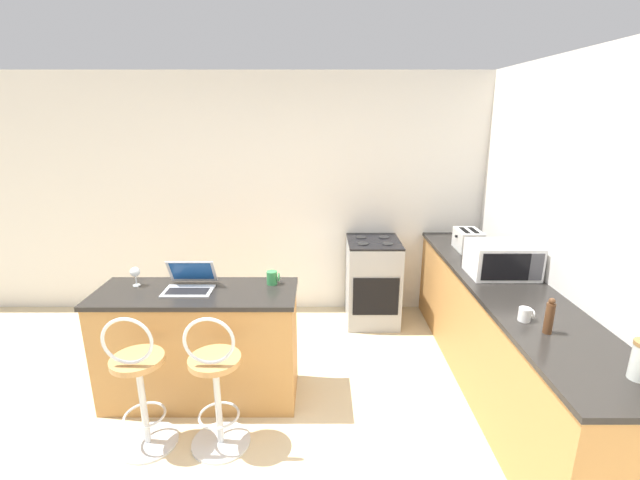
{
  "coord_description": "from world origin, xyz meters",
  "views": [
    {
      "loc": [
        0.43,
        -2.08,
        2.18
      ],
      "look_at": [
        0.42,
        1.87,
        1.01
      ],
      "focal_mm": 24.0,
      "sensor_mm": 36.0,
      "label": 1
    }
  ],
  "objects_px": {
    "bar_stool_near": "(141,386)",
    "laptop": "(191,282)",
    "microwave": "(504,260)",
    "pepper_mill": "(551,317)",
    "mug_green": "(274,278)",
    "mug_white": "(527,315)",
    "bar_stool_far": "(217,386)",
    "stove_range": "(374,281)",
    "toaster": "(470,240)",
    "wine_glass_tall": "(137,272)"
  },
  "relations": [
    {
      "from": "bar_stool_far",
      "to": "stove_range",
      "type": "height_order",
      "value": "bar_stool_far"
    },
    {
      "from": "bar_stool_near",
      "to": "toaster",
      "type": "relative_size",
      "value": 3.2
    },
    {
      "from": "bar_stool_far",
      "to": "wine_glass_tall",
      "type": "relative_size",
      "value": 6.66
    },
    {
      "from": "bar_stool_far",
      "to": "microwave",
      "type": "height_order",
      "value": "microwave"
    },
    {
      "from": "mug_green",
      "to": "wine_glass_tall",
      "type": "xyz_separation_m",
      "value": [
        -1.04,
        -0.03,
        0.06
      ]
    },
    {
      "from": "bar_stool_near",
      "to": "laptop",
      "type": "height_order",
      "value": "laptop"
    },
    {
      "from": "pepper_mill",
      "to": "toaster",
      "type": "bearing_deg",
      "value": 87.86
    },
    {
      "from": "laptop",
      "to": "toaster",
      "type": "relative_size",
      "value": 1.14
    },
    {
      "from": "stove_range",
      "to": "toaster",
      "type": "bearing_deg",
      "value": -19.31
    },
    {
      "from": "stove_range",
      "to": "mug_green",
      "type": "height_order",
      "value": "mug_green"
    },
    {
      "from": "bar_stool_far",
      "to": "mug_white",
      "type": "relative_size",
      "value": 10.63
    },
    {
      "from": "stove_range",
      "to": "mug_white",
      "type": "relative_size",
      "value": 9.72
    },
    {
      "from": "mug_green",
      "to": "mug_white",
      "type": "distance_m",
      "value": 1.78
    },
    {
      "from": "bar_stool_far",
      "to": "microwave",
      "type": "xyz_separation_m",
      "value": [
        2.16,
        0.87,
        0.57
      ]
    },
    {
      "from": "bar_stool_near",
      "to": "stove_range",
      "type": "relative_size",
      "value": 1.09
    },
    {
      "from": "stove_range",
      "to": "laptop",
      "type": "bearing_deg",
      "value": -140.57
    },
    {
      "from": "microwave",
      "to": "pepper_mill",
      "type": "relative_size",
      "value": 2.29
    },
    {
      "from": "bar_stool_far",
      "to": "wine_glass_tall",
      "type": "distance_m",
      "value": 1.12
    },
    {
      "from": "mug_green",
      "to": "pepper_mill",
      "type": "distance_m",
      "value": 1.9
    },
    {
      "from": "bar_stool_far",
      "to": "toaster",
      "type": "bearing_deg",
      "value": 36.26
    },
    {
      "from": "microwave",
      "to": "toaster",
      "type": "bearing_deg",
      "value": 94.04
    },
    {
      "from": "laptop",
      "to": "toaster",
      "type": "xyz_separation_m",
      "value": [
        2.41,
        0.96,
        0.04
      ]
    },
    {
      "from": "stove_range",
      "to": "pepper_mill",
      "type": "bearing_deg",
      "value": -67.46
    },
    {
      "from": "bar_stool_near",
      "to": "microwave",
      "type": "height_order",
      "value": "microwave"
    },
    {
      "from": "mug_green",
      "to": "pepper_mill",
      "type": "height_order",
      "value": "pepper_mill"
    },
    {
      "from": "bar_stool_near",
      "to": "mug_green",
      "type": "distance_m",
      "value": 1.17
    },
    {
      "from": "pepper_mill",
      "to": "mug_green",
      "type": "bearing_deg",
      "value": 156.08
    },
    {
      "from": "stove_range",
      "to": "pepper_mill",
      "type": "height_order",
      "value": "pepper_mill"
    },
    {
      "from": "toaster",
      "to": "wine_glass_tall",
      "type": "relative_size",
      "value": 2.08
    },
    {
      "from": "stove_range",
      "to": "wine_glass_tall",
      "type": "relative_size",
      "value": 6.09
    },
    {
      "from": "laptop",
      "to": "mug_white",
      "type": "height_order",
      "value": "laptop"
    },
    {
      "from": "pepper_mill",
      "to": "wine_glass_tall",
      "type": "distance_m",
      "value": 2.88
    },
    {
      "from": "bar_stool_far",
      "to": "pepper_mill",
      "type": "bearing_deg",
      "value": -2.59
    },
    {
      "from": "microwave",
      "to": "toaster",
      "type": "distance_m",
      "value": 0.69
    },
    {
      "from": "laptop",
      "to": "wine_glass_tall",
      "type": "relative_size",
      "value": 2.38
    },
    {
      "from": "toaster",
      "to": "pepper_mill",
      "type": "relative_size",
      "value": 1.37
    },
    {
      "from": "mug_green",
      "to": "mug_white",
      "type": "relative_size",
      "value": 1.11
    },
    {
      "from": "microwave",
      "to": "pepper_mill",
      "type": "distance_m",
      "value": 0.97
    },
    {
      "from": "bar_stool_near",
      "to": "laptop",
      "type": "xyz_separation_m",
      "value": [
        0.2,
        0.59,
        0.49
      ]
    },
    {
      "from": "bar_stool_far",
      "to": "microwave",
      "type": "relative_size",
      "value": 1.91
    },
    {
      "from": "toaster",
      "to": "stove_range",
      "type": "distance_m",
      "value": 1.07
    },
    {
      "from": "pepper_mill",
      "to": "bar_stool_near",
      "type": "bearing_deg",
      "value": 177.92
    },
    {
      "from": "mug_green",
      "to": "wine_glass_tall",
      "type": "relative_size",
      "value": 0.69
    },
    {
      "from": "pepper_mill",
      "to": "mug_white",
      "type": "height_order",
      "value": "pepper_mill"
    },
    {
      "from": "bar_stool_near",
      "to": "mug_white",
      "type": "xyz_separation_m",
      "value": [
        2.49,
        0.07,
        0.48
      ]
    },
    {
      "from": "bar_stool_near",
      "to": "microwave",
      "type": "relative_size",
      "value": 1.91
    },
    {
      "from": "laptop",
      "to": "mug_green",
      "type": "relative_size",
      "value": 3.44
    },
    {
      "from": "wine_glass_tall",
      "to": "bar_stool_near",
      "type": "bearing_deg",
      "value": -70.41
    },
    {
      "from": "mug_green",
      "to": "stove_range",
      "type": "bearing_deg",
      "value": 51.64
    },
    {
      "from": "laptop",
      "to": "bar_stool_far",
      "type": "bearing_deg",
      "value": -62.86
    }
  ]
}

